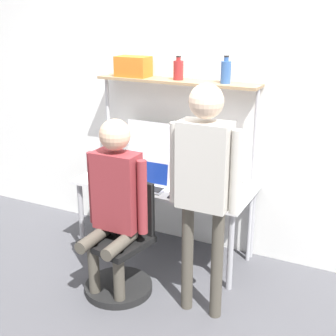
# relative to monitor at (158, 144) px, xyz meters

# --- Properties ---
(ground_plane) EXTENTS (12.00, 12.00, 0.00)m
(ground_plane) POSITION_rel_monitor_xyz_m (0.20, -0.62, -1.00)
(ground_plane) COLOR #4C4C51
(wall_back) EXTENTS (8.00, 0.06, 2.70)m
(wall_back) POSITION_rel_monitor_xyz_m (0.20, 0.14, 0.35)
(wall_back) COLOR white
(wall_back) RESTS_ON ground_plane
(desk) EXTENTS (1.61, 0.72, 0.73)m
(desk) POSITION_rel_monitor_xyz_m (0.20, -0.24, -0.35)
(desk) COLOR white
(desk) RESTS_ON ground_plane
(shelf_unit) EXTENTS (1.53, 0.25, 1.62)m
(shelf_unit) POSITION_rel_monitor_xyz_m (0.20, -0.02, 0.37)
(shelf_unit) COLOR #997A56
(shelf_unit) RESTS_ON ground_plane
(monitor) EXTENTS (0.66, 0.16, 0.48)m
(monitor) POSITION_rel_monitor_xyz_m (0.00, 0.00, 0.00)
(monitor) COLOR #B7B7BC
(monitor) RESTS_ON desk
(laptop) EXTENTS (0.34, 0.22, 0.23)m
(laptop) POSITION_rel_monitor_xyz_m (0.13, -0.40, -0.21)
(laptop) COLOR silver
(laptop) RESTS_ON desk
(cell_phone) EXTENTS (0.07, 0.15, 0.01)m
(cell_phone) POSITION_rel_monitor_xyz_m (0.42, -0.49, -0.27)
(cell_phone) COLOR black
(cell_phone) RESTS_ON desk
(office_chair) EXTENTS (0.56, 0.56, 0.93)m
(office_chair) POSITION_rel_monitor_xyz_m (0.14, -0.94, -0.71)
(office_chair) COLOR black
(office_chair) RESTS_ON ground_plane
(person_seated) EXTENTS (0.53, 0.48, 1.46)m
(person_seated) POSITION_rel_monitor_xyz_m (0.14, -0.98, -0.13)
(person_seated) COLOR #4C473D
(person_seated) RESTS_ON ground_plane
(person_standing) EXTENTS (0.53, 0.24, 1.77)m
(person_standing) POSITION_rel_monitor_xyz_m (0.85, -0.93, 0.14)
(person_standing) COLOR #4C473D
(person_standing) RESTS_ON ground_plane
(bottle_red) EXTENTS (0.09, 0.09, 0.21)m
(bottle_red) POSITION_rel_monitor_xyz_m (0.22, -0.02, 0.72)
(bottle_red) COLOR maroon
(bottle_red) RESTS_ON shelf_unit
(bottle_blue) EXTENTS (0.09, 0.09, 0.23)m
(bottle_blue) POSITION_rel_monitor_xyz_m (0.66, -0.02, 0.72)
(bottle_blue) COLOR #335999
(bottle_blue) RESTS_ON shelf_unit
(storage_box) EXTENTS (0.31, 0.19, 0.18)m
(storage_box) POSITION_rel_monitor_xyz_m (-0.24, -0.02, 0.72)
(storage_box) COLOR #D1661E
(storage_box) RESTS_ON shelf_unit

